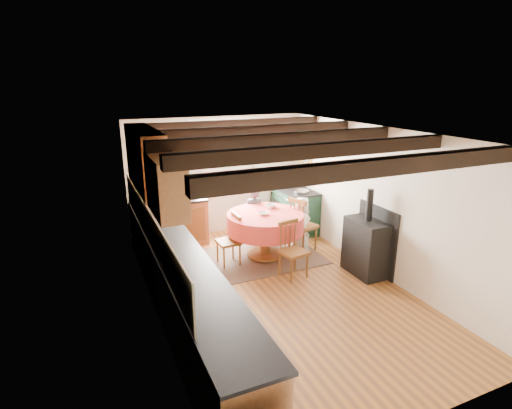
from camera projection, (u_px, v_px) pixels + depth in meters
name	position (u px, v px, depth m)	size (l,w,h in m)	color
floor	(277.00, 290.00, 6.14)	(3.60, 5.50, 0.00)	#A56427
ceiling	(280.00, 132.00, 5.42)	(3.60, 5.50, 0.00)	white
wall_back	(217.00, 176.00, 8.18)	(3.60, 0.00, 2.40)	silver
wall_front	(426.00, 313.00, 3.38)	(3.60, 0.00, 2.40)	silver
wall_left	(152.00, 235.00, 5.09)	(0.00, 5.50, 2.40)	silver
wall_right	(378.00, 202.00, 6.47)	(0.00, 5.50, 2.40)	silver
beam_a	(378.00, 167.00, 3.70)	(3.60, 0.16, 0.16)	black
beam_b	(320.00, 150.00, 4.58)	(3.60, 0.16, 0.16)	black
beam_c	(280.00, 139.00, 5.45)	(3.60, 0.16, 0.16)	black
beam_d	(251.00, 131.00, 6.32)	(3.60, 0.16, 0.16)	black
beam_e	(229.00, 125.00, 7.20)	(3.60, 0.16, 0.16)	black
splash_left	(149.00, 227.00, 5.36)	(0.02, 4.50, 0.55)	beige
splash_back	(169.00, 181.00, 7.78)	(1.40, 0.02, 0.55)	beige
base_cabinet_left	(178.00, 284.00, 5.43)	(0.60, 5.30, 0.88)	olive
base_cabinet_back	(172.00, 223.00, 7.74)	(1.30, 0.60, 0.88)	olive
worktop_left	(178.00, 252.00, 5.30)	(0.64, 5.30, 0.04)	black
worktop_back	(170.00, 200.00, 7.59)	(1.30, 0.64, 0.04)	black
wall_cabinet_glass	(145.00, 159.00, 5.98)	(0.34, 1.80, 0.90)	olive
wall_cabinet_solid	(166.00, 186.00, 4.68)	(0.34, 0.90, 0.70)	olive
window_frame	(222.00, 157.00, 8.09)	(1.34, 0.03, 1.54)	white
window_pane	(222.00, 156.00, 8.09)	(1.20, 0.01, 1.40)	white
curtain_left	(183.00, 186.00, 7.84)	(0.35, 0.10, 2.10)	#B3D89F
curtain_right	(262.00, 178.00, 8.49)	(0.35, 0.10, 2.10)	#B3D89F
curtain_rod	(222.00, 127.00, 7.84)	(0.03, 0.03, 2.00)	black
wall_picture	(305.00, 149.00, 8.32)	(0.04, 0.50, 0.60)	gold
wall_plate	(265.00, 149.00, 8.41)	(0.30, 0.30, 0.02)	silver
rug	(265.00, 256.00, 7.32)	(1.94, 1.51, 0.01)	#4A402D
dining_table	(265.00, 235.00, 7.20)	(1.36, 1.36, 0.82)	#D74C40
chair_near	(294.00, 250.00, 6.44)	(0.40, 0.42, 0.94)	brown
chair_left	(228.00, 240.00, 6.90)	(0.39, 0.40, 0.90)	brown
chair_right	(303.00, 224.00, 7.48)	(0.44, 0.46, 1.03)	brown
aga_range	(295.00, 210.00, 8.41)	(0.65, 1.01, 0.93)	#163726
cast_iron_stove	(367.00, 233.00, 6.47)	(0.43, 0.72, 1.45)	black
child_far	(254.00, 215.00, 7.77)	(0.41, 0.27, 1.14)	#3F444B
child_right	(301.00, 223.00, 7.51)	(0.50, 0.32, 1.02)	white
bowl_a	(263.00, 214.00, 7.00)	(0.19, 0.19, 0.05)	silver
bowl_b	(271.00, 206.00, 7.39)	(0.20, 0.20, 0.06)	silver
cup	(271.00, 207.00, 7.30)	(0.10, 0.10, 0.09)	silver
canister_tall	(163.00, 194.00, 7.50)	(0.13, 0.13, 0.22)	#262628
canister_wide	(166.00, 194.00, 7.59)	(0.17, 0.17, 0.19)	#262628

